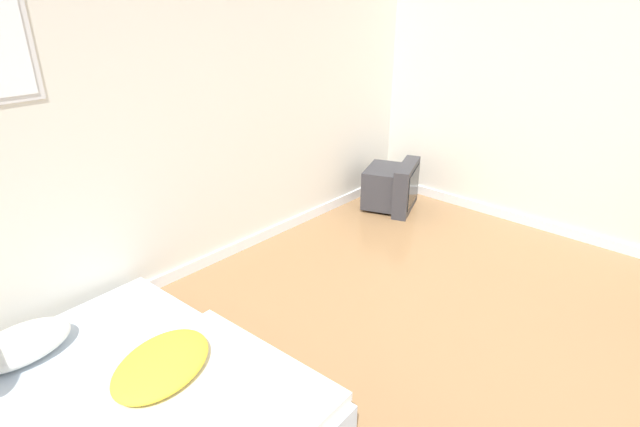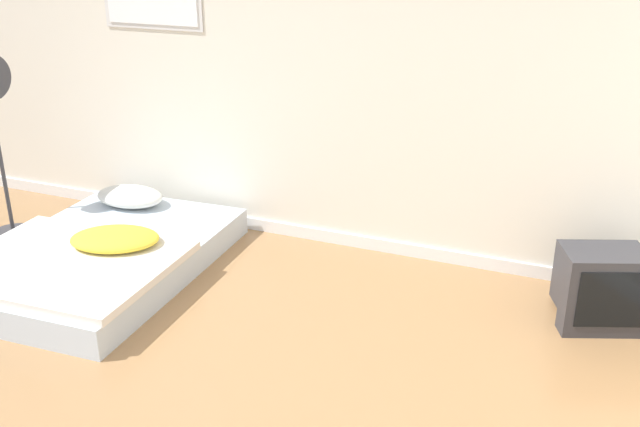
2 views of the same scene
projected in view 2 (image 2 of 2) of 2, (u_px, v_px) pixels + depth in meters
name	position (u px, v px, depth m)	size (l,w,h in m)	color
wall_back	(282.00, 57.00, 4.80)	(7.83, 0.08, 2.60)	silver
mattress_bed	(100.00, 255.00, 4.65)	(1.35, 1.87, 0.33)	silver
crt_tv	(607.00, 286.00, 4.04)	(0.65, 0.61, 0.46)	#333338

